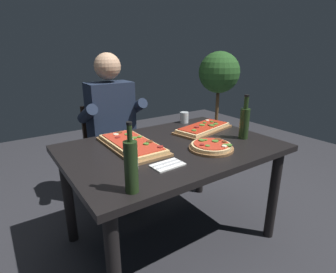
{
  "coord_description": "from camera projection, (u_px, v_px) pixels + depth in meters",
  "views": [
    {
      "loc": [
        -0.97,
        -1.36,
        1.36
      ],
      "look_at": [
        0.0,
        0.05,
        0.79
      ],
      "focal_mm": 28.33,
      "sensor_mm": 36.0,
      "label": 1
    }
  ],
  "objects": [
    {
      "name": "ground_plane",
      "position": [
        172.0,
        237.0,
        2.01
      ],
      "size": [
        6.4,
        6.4,
        0.0
      ],
      "primitive_type": "plane",
      "color": "#2D2D33"
    },
    {
      "name": "dining_table",
      "position": [
        172.0,
        159.0,
        1.81
      ],
      "size": [
        1.4,
        0.96,
        0.74
      ],
      "color": "black",
      "rests_on": "ground_plane"
    },
    {
      "name": "pizza_rectangular_front",
      "position": [
        203.0,
        128.0,
        2.1
      ],
      "size": [
        0.54,
        0.34,
        0.05
      ],
      "color": "brown",
      "rests_on": "dining_table"
    },
    {
      "name": "pizza_rectangular_left",
      "position": [
        132.0,
        144.0,
        1.74
      ],
      "size": [
        0.28,
        0.57,
        0.05
      ],
      "color": "olive",
      "rests_on": "dining_table"
    },
    {
      "name": "pizza_round_far",
      "position": [
        211.0,
        147.0,
        1.7
      ],
      "size": [
        0.29,
        0.29,
        0.05
      ],
      "color": "brown",
      "rests_on": "dining_table"
    },
    {
      "name": "wine_bottle_dark",
      "position": [
        131.0,
        166.0,
        1.17
      ],
      "size": [
        0.06,
        0.06,
        0.33
      ],
      "color": "#233819",
      "rests_on": "dining_table"
    },
    {
      "name": "oil_bottle_amber",
      "position": [
        244.0,
        122.0,
        1.88
      ],
      "size": [
        0.07,
        0.07,
        0.32
      ],
      "color": "#233819",
      "rests_on": "dining_table"
    },
    {
      "name": "tumbler_near_camera",
      "position": [
        184.0,
        118.0,
        2.32
      ],
      "size": [
        0.07,
        0.07,
        0.09
      ],
      "color": "silver",
      "rests_on": "dining_table"
    },
    {
      "name": "napkin_cutlery_set",
      "position": [
        168.0,
        165.0,
        1.47
      ],
      "size": [
        0.18,
        0.12,
        0.01
      ],
      "color": "white",
      "rests_on": "dining_table"
    },
    {
      "name": "diner_chair",
      "position": [
        110.0,
        147.0,
        2.47
      ],
      "size": [
        0.44,
        0.44,
        0.87
      ],
      "color": "black",
      "rests_on": "ground_plane"
    },
    {
      "name": "seated_diner",
      "position": [
        113.0,
        123.0,
        2.3
      ],
      "size": [
        0.53,
        0.41,
        1.33
      ],
      "color": "#23232D",
      "rests_on": "ground_plane"
    },
    {
      "name": "potted_plant_corner",
      "position": [
        218.0,
        85.0,
        3.53
      ],
      "size": [
        0.54,
        0.54,
        1.33
      ],
      "color": "#846042",
      "rests_on": "ground_plane"
    }
  ]
}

